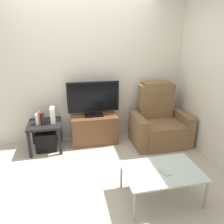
% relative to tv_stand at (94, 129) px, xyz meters
% --- Properties ---
extents(ground_plane, '(6.40, 6.40, 0.00)m').
position_rel_tv_stand_xyz_m(ground_plane, '(-0.15, -0.86, -0.26)').
color(ground_plane, '#B2A899').
extents(wall_back, '(6.40, 0.06, 2.60)m').
position_rel_tv_stand_xyz_m(wall_back, '(-0.15, 0.27, 1.04)').
color(wall_back, beige).
rests_on(wall_back, ground).
extents(wall_side, '(0.06, 4.48, 2.60)m').
position_rel_tv_stand_xyz_m(wall_side, '(1.73, -0.86, 1.04)').
color(wall_side, beige).
rests_on(wall_side, ground).
extents(tv_stand, '(0.82, 0.41, 0.52)m').
position_rel_tv_stand_xyz_m(tv_stand, '(0.00, 0.00, 0.00)').
color(tv_stand, brown).
rests_on(tv_stand, ground).
extents(television, '(0.90, 0.20, 0.61)m').
position_rel_tv_stand_xyz_m(television, '(0.00, 0.02, 0.58)').
color(television, black).
rests_on(television, tv_stand).
extents(recliner_armchair, '(0.98, 0.78, 1.08)m').
position_rel_tv_stand_xyz_m(recliner_armchair, '(1.15, -0.23, 0.11)').
color(recliner_armchair, brown).
rests_on(recliner_armchair, ground).
extents(side_table, '(0.54, 0.54, 0.49)m').
position_rel_tv_stand_xyz_m(side_table, '(-0.85, -0.08, 0.15)').
color(side_table, black).
rests_on(side_table, ground).
extents(subwoofer_box, '(0.33, 0.33, 0.33)m').
position_rel_tv_stand_xyz_m(subwoofer_box, '(-0.85, -0.08, -0.09)').
color(subwoofer_box, black).
rests_on(subwoofer_box, ground).
extents(book_leftmost, '(0.05, 0.12, 0.17)m').
position_rel_tv_stand_xyz_m(book_leftmost, '(-0.95, -0.10, 0.31)').
color(book_leftmost, white).
rests_on(book_leftmost, side_table).
extents(book_middle, '(0.03, 0.11, 0.22)m').
position_rel_tv_stand_xyz_m(book_middle, '(-0.91, -0.10, 0.33)').
color(book_middle, red).
rests_on(book_middle, side_table).
extents(book_rightmost, '(0.04, 0.13, 0.20)m').
position_rel_tv_stand_xyz_m(book_rightmost, '(-0.86, -0.10, 0.33)').
color(book_rightmost, '#262626').
rests_on(book_rightmost, side_table).
extents(game_console, '(0.07, 0.20, 0.26)m').
position_rel_tv_stand_xyz_m(game_console, '(-0.70, -0.07, 0.36)').
color(game_console, white).
rests_on(game_console, side_table).
extents(coffee_table, '(0.90, 0.60, 0.39)m').
position_rel_tv_stand_xyz_m(coffee_table, '(0.58, -1.61, 0.11)').
color(coffee_table, '#B2C6C1').
rests_on(coffee_table, ground).
extents(cell_phone, '(0.11, 0.16, 0.01)m').
position_rel_tv_stand_xyz_m(cell_phone, '(0.59, -1.65, 0.13)').
color(cell_phone, '#B7B7BC').
rests_on(cell_phone, coffee_table).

